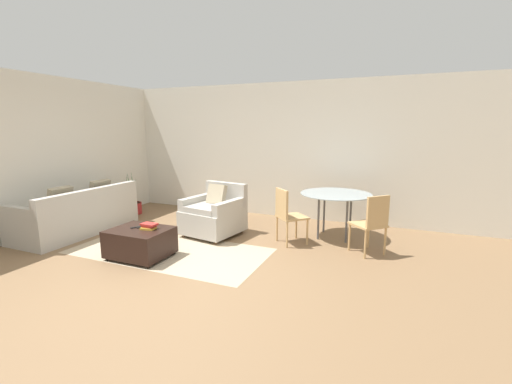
{
  "coord_description": "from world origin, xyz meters",
  "views": [
    {
      "loc": [
        2.66,
        -3.32,
        1.83
      ],
      "look_at": [
        0.42,
        2.04,
        0.75
      ],
      "focal_mm": 24.0,
      "sensor_mm": 36.0,
      "label": 1
    }
  ],
  "objects_px": {
    "ottoman": "(140,242)",
    "book_stack": "(149,226)",
    "tv_remote_secondary": "(142,227)",
    "dining_chair_near_right": "(372,221)",
    "couch": "(79,217)",
    "dining_table": "(336,198)",
    "armchair": "(214,214)",
    "tv_remote_primary": "(136,227)",
    "potted_plant": "(132,205)",
    "dining_chair_near_left": "(287,212)"
  },
  "relations": [
    {
      "from": "tv_remote_secondary",
      "to": "book_stack",
      "type": "bearing_deg",
      "value": -9.26
    },
    {
      "from": "tv_remote_primary",
      "to": "tv_remote_secondary",
      "type": "distance_m",
      "value": 0.08
    },
    {
      "from": "book_stack",
      "to": "dining_chair_near_right",
      "type": "bearing_deg",
      "value": 24.38
    },
    {
      "from": "armchair",
      "to": "potted_plant",
      "type": "height_order",
      "value": "potted_plant"
    },
    {
      "from": "tv_remote_secondary",
      "to": "dining_table",
      "type": "distance_m",
      "value": 3.13
    },
    {
      "from": "armchair",
      "to": "tv_remote_primary",
      "type": "bearing_deg",
      "value": -112.38
    },
    {
      "from": "potted_plant",
      "to": "dining_chair_near_right",
      "type": "bearing_deg",
      "value": -6.74
    },
    {
      "from": "book_stack",
      "to": "dining_chair_near_left",
      "type": "bearing_deg",
      "value": 38.94
    },
    {
      "from": "dining_chair_near_right",
      "to": "potted_plant",
      "type": "bearing_deg",
      "value": 173.26
    },
    {
      "from": "armchair",
      "to": "dining_table",
      "type": "distance_m",
      "value": 2.1
    },
    {
      "from": "couch",
      "to": "tv_remote_primary",
      "type": "distance_m",
      "value": 1.79
    },
    {
      "from": "dining_table",
      "to": "tv_remote_secondary",
      "type": "bearing_deg",
      "value": -141.4
    },
    {
      "from": "potted_plant",
      "to": "armchair",
      "type": "bearing_deg",
      "value": -14.28
    },
    {
      "from": "couch",
      "to": "armchair",
      "type": "distance_m",
      "value": 2.42
    },
    {
      "from": "tv_remote_primary",
      "to": "book_stack",
      "type": "bearing_deg",
      "value": 2.66
    },
    {
      "from": "tv_remote_primary",
      "to": "potted_plant",
      "type": "bearing_deg",
      "value": 133.78
    },
    {
      "from": "couch",
      "to": "tv_remote_primary",
      "type": "xyz_separation_m",
      "value": [
        1.72,
        -0.48,
        0.14
      ]
    },
    {
      "from": "couch",
      "to": "ottoman",
      "type": "xyz_separation_m",
      "value": [
        1.83,
        -0.53,
        -0.06
      ]
    },
    {
      "from": "couch",
      "to": "dining_table",
      "type": "distance_m",
      "value": 4.51
    },
    {
      "from": "dining_chair_near_left",
      "to": "armchair",
      "type": "bearing_deg",
      "value": -179.25
    },
    {
      "from": "dining_chair_near_left",
      "to": "tv_remote_secondary",
      "type": "bearing_deg",
      "value": -144.03
    },
    {
      "from": "armchair",
      "to": "book_stack",
      "type": "distance_m",
      "value": 1.35
    },
    {
      "from": "dining_chair_near_right",
      "to": "dining_table",
      "type": "bearing_deg",
      "value": 135.0
    },
    {
      "from": "tv_remote_primary",
      "to": "potted_plant",
      "type": "relative_size",
      "value": 0.17
    },
    {
      "from": "couch",
      "to": "potted_plant",
      "type": "relative_size",
      "value": 2.18
    },
    {
      "from": "dining_table",
      "to": "ottoman",
      "type": "bearing_deg",
      "value": -139.89
    },
    {
      "from": "dining_table",
      "to": "potted_plant",
      "type": "bearing_deg",
      "value": -179.31
    },
    {
      "from": "ottoman",
      "to": "dining_chair_near_left",
      "type": "bearing_deg",
      "value": 38.13
    },
    {
      "from": "book_stack",
      "to": "tv_remote_primary",
      "type": "height_order",
      "value": "book_stack"
    },
    {
      "from": "book_stack",
      "to": "dining_chair_near_right",
      "type": "distance_m",
      "value": 3.22
    },
    {
      "from": "tv_remote_secondary",
      "to": "potted_plant",
      "type": "distance_m",
      "value": 2.71
    },
    {
      "from": "armchair",
      "to": "dining_table",
      "type": "bearing_deg",
      "value": 18.59
    },
    {
      "from": "armchair",
      "to": "dining_table",
      "type": "height_order",
      "value": "armchair"
    },
    {
      "from": "armchair",
      "to": "ottoman",
      "type": "xyz_separation_m",
      "value": [
        -0.44,
        -1.37,
        -0.13
      ]
    },
    {
      "from": "ottoman",
      "to": "book_stack",
      "type": "xyz_separation_m",
      "value": [
        0.12,
        0.06,
        0.23
      ]
    },
    {
      "from": "potted_plant",
      "to": "dining_table",
      "type": "relative_size",
      "value": 0.79
    },
    {
      "from": "couch",
      "to": "dining_chair_near_left",
      "type": "bearing_deg",
      "value": 13.45
    },
    {
      "from": "book_stack",
      "to": "dining_chair_near_right",
      "type": "relative_size",
      "value": 0.25
    },
    {
      "from": "potted_plant",
      "to": "dining_chair_near_left",
      "type": "distance_m",
      "value": 3.78
    },
    {
      "from": "book_stack",
      "to": "dining_chair_near_right",
      "type": "height_order",
      "value": "dining_chair_near_right"
    },
    {
      "from": "couch",
      "to": "tv_remote_primary",
      "type": "height_order",
      "value": "couch"
    },
    {
      "from": "tv_remote_secondary",
      "to": "dining_chair_near_right",
      "type": "distance_m",
      "value": 3.35
    },
    {
      "from": "couch",
      "to": "book_stack",
      "type": "bearing_deg",
      "value": -13.56
    },
    {
      "from": "tv_remote_primary",
      "to": "dining_chair_near_right",
      "type": "height_order",
      "value": "dining_chair_near_right"
    },
    {
      "from": "armchair",
      "to": "dining_chair_near_right",
      "type": "bearing_deg",
      "value": 0.38
    },
    {
      "from": "ottoman",
      "to": "book_stack",
      "type": "height_order",
      "value": "book_stack"
    },
    {
      "from": "tv_remote_secondary",
      "to": "armchair",
      "type": "bearing_deg",
      "value": 69.79
    },
    {
      "from": "dining_table",
      "to": "dining_chair_near_right",
      "type": "distance_m",
      "value": 0.93
    },
    {
      "from": "armchair",
      "to": "dining_chair_near_right",
      "type": "height_order",
      "value": "dining_chair_near_right"
    },
    {
      "from": "armchair",
      "to": "dining_table",
      "type": "xyz_separation_m",
      "value": [
        1.97,
        0.66,
        0.32
      ]
    }
  ]
}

